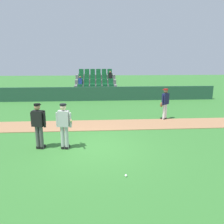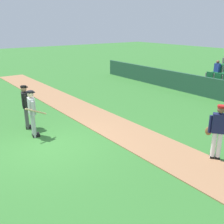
# 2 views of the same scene
# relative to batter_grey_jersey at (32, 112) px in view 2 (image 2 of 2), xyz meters

# --- Properties ---
(ground_plane) EXTENTS (80.00, 80.00, 0.00)m
(ground_plane) POSITION_rel_batter_grey_jersey_xyz_m (1.16, 0.08, -0.97)
(ground_plane) COLOR #33702D
(infield_dirt_path) EXTENTS (28.00, 1.85, 0.03)m
(infield_dirt_path) POSITION_rel_batter_grey_jersey_xyz_m (1.16, 2.99, -0.95)
(infield_dirt_path) COLOR #9E704C
(infield_dirt_path) RESTS_ON ground
(dugout_fence) EXTENTS (20.00, 0.16, 1.15)m
(dugout_fence) POSITION_rel_batter_grey_jersey_xyz_m (1.16, 10.05, -0.39)
(dugout_fence) COLOR #234C38
(dugout_fence) RESTS_ON ground
(batter_grey_jersey) EXTENTS (0.63, 0.80, 1.76)m
(batter_grey_jersey) POSITION_rel_batter_grey_jersey_xyz_m (0.00, 0.00, 0.00)
(batter_grey_jersey) COLOR #B2B2B2
(batter_grey_jersey) RESTS_ON ground
(umpire_home_plate) EXTENTS (0.57, 0.38, 1.76)m
(umpire_home_plate) POSITION_rel_batter_grey_jersey_xyz_m (-0.96, 0.10, 0.03)
(umpire_home_plate) COLOR #4C4C4C
(umpire_home_plate) RESTS_ON ground
(runner_navy_jersey) EXTENTS (0.61, 0.47, 1.76)m
(runner_navy_jersey) POSITION_rel_batter_grey_jersey_xyz_m (5.05, 3.86, -0.01)
(runner_navy_jersey) COLOR white
(runner_navy_jersey) RESTS_ON ground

